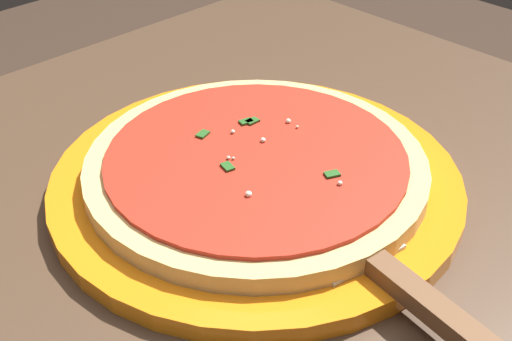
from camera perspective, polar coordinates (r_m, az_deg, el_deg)
serving_plate at (r=0.59m, az=0.00°, el=-0.97°), size 0.35×0.35×0.02m
pizza at (r=0.58m, az=0.00°, el=0.44°), size 0.29×0.29×0.02m
pizza_server at (r=0.48m, az=11.60°, el=-9.06°), size 0.08×0.22×0.01m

